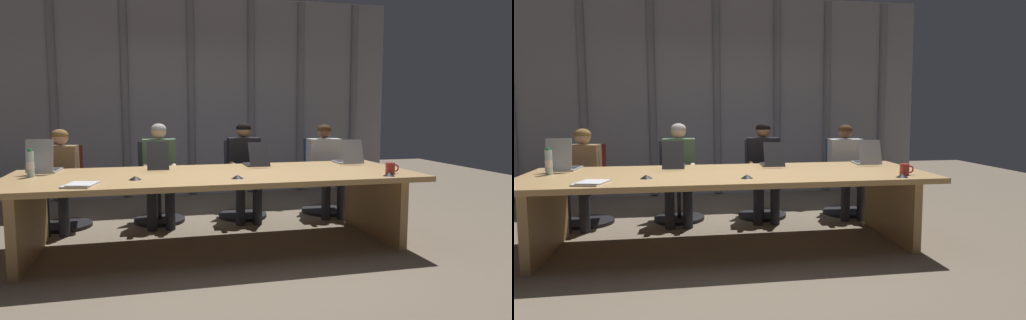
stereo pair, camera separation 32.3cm
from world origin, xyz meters
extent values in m
plane|color=#7F705B|center=(0.00, 0.00, 0.00)|extent=(13.20, 13.20, 0.00)
cube|color=tan|center=(0.00, 0.00, 0.70)|extent=(3.88, 1.41, 0.05)
cube|color=black|center=(0.00, 0.00, 0.64)|extent=(3.29, 0.10, 0.06)
cube|color=tan|center=(-1.69, 0.00, 0.34)|extent=(0.08, 1.20, 0.68)
cube|color=tan|center=(1.69, 0.00, 0.34)|extent=(0.08, 1.20, 0.68)
cube|color=#9999A0|center=(0.00, 2.84, 1.53)|extent=(6.60, 0.10, 3.06)
cylinder|color=gray|center=(-1.92, 2.79, 1.53)|extent=(0.12, 0.12, 3.00)
cylinder|color=gray|center=(-0.92, 2.79, 1.53)|extent=(0.12, 0.12, 3.00)
cylinder|color=gray|center=(0.06, 2.79, 1.53)|extent=(0.12, 0.12, 3.00)
cylinder|color=gray|center=(1.01, 2.79, 1.53)|extent=(0.12, 0.12, 3.00)
cylinder|color=gray|center=(1.83, 2.79, 1.53)|extent=(0.12, 0.12, 3.00)
cylinder|color=gray|center=(2.77, 2.79, 1.53)|extent=(0.12, 0.12, 3.00)
cube|color=#A8ADB7|center=(-1.62, 0.51, 0.73)|extent=(0.27, 0.35, 0.02)
cube|color=black|center=(-1.62, 0.53, 0.74)|extent=(0.22, 0.20, 0.00)
cube|color=#A8ADB7|center=(-1.64, 0.31, 0.90)|extent=(0.25, 0.08, 0.32)
cube|color=black|center=(-1.64, 0.32, 0.90)|extent=(0.22, 0.07, 0.28)
cube|color=#2D2D33|center=(-0.53, 0.50, 0.73)|extent=(0.22, 0.33, 0.02)
cube|color=black|center=(-0.53, 0.53, 0.74)|extent=(0.19, 0.18, 0.00)
cube|color=#2D2D33|center=(-0.54, 0.28, 0.88)|extent=(0.22, 0.15, 0.28)
cube|color=black|center=(-0.54, 0.28, 0.88)|extent=(0.20, 0.13, 0.25)
cube|color=#2D2D33|center=(0.51, 0.51, 0.73)|extent=(0.22, 0.30, 0.02)
cube|color=black|center=(0.51, 0.53, 0.74)|extent=(0.19, 0.16, 0.00)
cube|color=#2D2D33|center=(0.50, 0.30, 0.87)|extent=(0.22, 0.14, 0.25)
cube|color=black|center=(0.50, 0.30, 0.87)|extent=(0.20, 0.12, 0.22)
cube|color=#A8ADB7|center=(1.59, 0.49, 0.73)|extent=(0.26, 0.31, 0.02)
cube|color=black|center=(1.59, 0.51, 0.74)|extent=(0.22, 0.18, 0.00)
cube|color=#A8ADB7|center=(1.57, 0.29, 0.87)|extent=(0.25, 0.13, 0.26)
cube|color=black|center=(1.57, 0.30, 0.87)|extent=(0.22, 0.11, 0.23)
cube|color=#511E19|center=(-1.57, 1.14, 0.43)|extent=(0.53, 0.53, 0.08)
cube|color=#511E19|center=(-1.59, 1.36, 0.69)|extent=(0.44, 0.16, 0.45)
cylinder|color=#262628|center=(-1.57, 1.14, 0.22)|extent=(0.05, 0.05, 0.35)
cylinder|color=black|center=(-1.57, 1.14, 0.02)|extent=(0.60, 0.60, 0.04)
cube|color=#2D2D38|center=(-0.51, 1.14, 0.43)|extent=(0.52, 0.52, 0.08)
cube|color=#2D2D38|center=(-0.53, 1.36, 0.71)|extent=(0.44, 0.15, 0.47)
cylinder|color=#262628|center=(-0.51, 1.14, 0.22)|extent=(0.05, 0.05, 0.35)
cylinder|color=black|center=(-0.51, 1.14, 0.02)|extent=(0.60, 0.60, 0.04)
cube|color=#2D2D38|center=(0.51, 1.14, 0.43)|extent=(0.54, 0.54, 0.08)
cube|color=#2D2D38|center=(0.53, 1.36, 0.71)|extent=(0.44, 0.17, 0.47)
cylinder|color=#262628|center=(0.51, 1.14, 0.22)|extent=(0.05, 0.05, 0.35)
cylinder|color=black|center=(0.51, 1.14, 0.02)|extent=(0.60, 0.60, 0.04)
cube|color=navy|center=(1.60, 1.14, 0.43)|extent=(0.50, 0.50, 0.08)
cube|color=navy|center=(1.62, 1.36, 0.71)|extent=(0.44, 0.14, 0.48)
cylinder|color=#262628|center=(1.60, 1.14, 0.22)|extent=(0.05, 0.05, 0.35)
cylinder|color=black|center=(1.60, 1.14, 0.02)|extent=(0.60, 0.60, 0.04)
cube|color=olive|center=(-1.58, 1.12, 0.70)|extent=(0.37, 0.25, 0.46)
sphere|color=tan|center=(-1.58, 1.12, 1.03)|extent=(0.18, 0.18, 0.18)
ellipsoid|color=olive|center=(-1.58, 1.12, 1.05)|extent=(0.18, 0.18, 0.14)
cylinder|color=olive|center=(-1.44, 1.11, 0.75)|extent=(0.08, 0.14, 0.27)
cylinder|color=tan|center=(-1.45, 0.90, 0.63)|extent=(0.09, 0.30, 0.06)
cylinder|color=olive|center=(-1.73, 1.13, 0.75)|extent=(0.08, 0.14, 0.27)
cylinder|color=tan|center=(-1.74, 0.92, 0.63)|extent=(0.09, 0.30, 0.06)
cylinder|color=#262833|center=(-1.50, 0.91, 0.44)|extent=(0.16, 0.41, 0.13)
cylinder|color=#262833|center=(-1.51, 0.73, 0.23)|extent=(0.11, 0.11, 0.45)
cylinder|color=#262833|center=(-1.70, 0.93, 0.44)|extent=(0.16, 0.41, 0.13)
cylinder|color=#262833|center=(-1.71, 0.75, 0.23)|extent=(0.11, 0.11, 0.45)
cube|color=#4C6B4C|center=(-0.50, 1.12, 0.73)|extent=(0.38, 0.23, 0.52)
sphere|color=beige|center=(-0.50, 1.12, 1.09)|extent=(0.18, 0.18, 0.18)
ellipsoid|color=#B2ADA8|center=(-0.50, 1.12, 1.11)|extent=(0.18, 0.18, 0.13)
cylinder|color=#4C6B4C|center=(-0.34, 1.12, 0.80)|extent=(0.07, 0.14, 0.27)
cylinder|color=beige|center=(-0.35, 0.91, 0.68)|extent=(0.07, 0.30, 0.06)
cylinder|color=#4C6B4C|center=(-0.66, 1.12, 0.80)|extent=(0.07, 0.14, 0.27)
cylinder|color=beige|center=(-0.66, 0.91, 0.68)|extent=(0.07, 0.30, 0.06)
cylinder|color=#262833|center=(-0.40, 0.92, 0.44)|extent=(0.14, 0.40, 0.13)
cylinder|color=#262833|center=(-0.41, 0.74, 0.23)|extent=(0.11, 0.11, 0.45)
cylinder|color=#262833|center=(-0.60, 0.92, 0.44)|extent=(0.14, 0.40, 0.13)
cylinder|color=#262833|center=(-0.61, 0.74, 0.23)|extent=(0.11, 0.11, 0.45)
cube|color=black|center=(0.52, 1.12, 0.73)|extent=(0.40, 0.24, 0.52)
sphere|color=#8C6647|center=(0.52, 1.12, 1.09)|extent=(0.18, 0.18, 0.18)
ellipsoid|color=black|center=(0.52, 1.12, 1.11)|extent=(0.18, 0.18, 0.13)
cylinder|color=black|center=(0.68, 1.11, 0.80)|extent=(0.08, 0.14, 0.27)
cylinder|color=#8C6647|center=(0.67, 0.90, 0.69)|extent=(0.08, 0.30, 0.06)
cylinder|color=black|center=(0.35, 1.13, 0.80)|extent=(0.08, 0.14, 0.27)
cylinder|color=#8C6647|center=(0.34, 0.92, 0.69)|extent=(0.08, 0.30, 0.06)
cylinder|color=#262833|center=(0.61, 0.91, 0.44)|extent=(0.15, 0.41, 0.13)
cylinder|color=#262833|center=(0.60, 0.73, 0.23)|extent=(0.11, 0.11, 0.45)
cylinder|color=#262833|center=(0.41, 0.92, 0.44)|extent=(0.15, 0.41, 0.13)
cylinder|color=#262833|center=(0.40, 0.74, 0.23)|extent=(0.11, 0.11, 0.45)
cube|color=silver|center=(1.57, 1.12, 0.72)|extent=(0.42, 0.24, 0.49)
sphere|color=brown|center=(1.57, 1.12, 1.06)|extent=(0.18, 0.18, 0.18)
ellipsoid|color=#472D19|center=(1.57, 1.12, 1.08)|extent=(0.18, 0.18, 0.13)
cylinder|color=silver|center=(1.75, 1.11, 0.77)|extent=(0.08, 0.14, 0.27)
cylinder|color=brown|center=(1.74, 0.90, 0.66)|extent=(0.08, 0.30, 0.06)
cylinder|color=silver|center=(1.40, 1.13, 0.77)|extent=(0.08, 0.14, 0.27)
cylinder|color=brown|center=(1.39, 0.92, 0.66)|extent=(0.08, 0.30, 0.06)
cylinder|color=#262833|center=(1.66, 0.91, 0.44)|extent=(0.15, 0.41, 0.13)
cylinder|color=#262833|center=(1.66, 0.73, 0.23)|extent=(0.11, 0.11, 0.45)
cylinder|color=#262833|center=(1.47, 0.92, 0.44)|extent=(0.15, 0.41, 0.13)
cylinder|color=#262833|center=(1.46, 0.74, 0.23)|extent=(0.11, 0.11, 0.45)
cylinder|color=silver|center=(-1.68, 0.15, 0.84)|extent=(0.06, 0.06, 0.23)
cylinder|color=white|center=(-1.68, 0.15, 0.83)|extent=(0.07, 0.07, 0.07)
cylinder|color=green|center=(-1.68, 0.15, 0.97)|extent=(0.04, 0.04, 0.02)
cylinder|color=#B2332D|center=(1.62, -0.44, 0.78)|extent=(0.09, 0.09, 0.11)
torus|color=#B2332D|center=(1.67, -0.44, 0.78)|extent=(0.07, 0.01, 0.07)
cone|color=black|center=(1.52, -0.58, 0.74)|extent=(0.11, 0.11, 0.03)
cone|color=black|center=(0.13, -0.40, 0.74)|extent=(0.11, 0.11, 0.03)
cone|color=black|center=(-0.76, -0.26, 0.74)|extent=(0.11, 0.11, 0.03)
cube|color=silver|center=(-1.18, -0.47, 0.73)|extent=(0.29, 0.34, 0.02)
cylinder|color=silver|center=(-1.18, -0.62, 0.75)|extent=(0.21, 0.06, 0.01)
camera|label=1|loc=(-0.68, -4.37, 1.34)|focal=32.20mm
camera|label=2|loc=(-0.37, -4.43, 1.34)|focal=32.20mm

